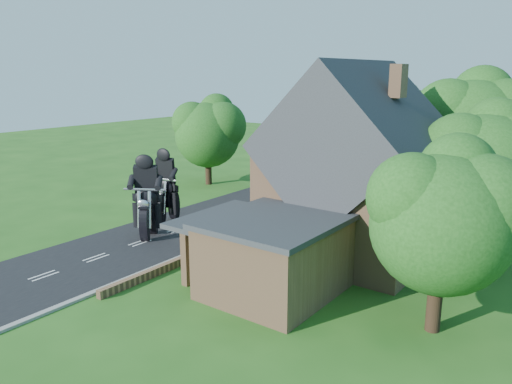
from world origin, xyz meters
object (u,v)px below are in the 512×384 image
Objects in this scene: house at (356,174)px; annex at (272,254)px; motorcycle_lead at (149,226)px; garden_wall at (251,232)px; motorcycle_follow at (167,212)px.

house reaches higher than annex.
garden_wall is at bearing -168.48° from motorcycle_lead.
motorcycle_lead is (-10.14, 1.74, -1.01)m from annex.
motorcycle_lead is at bearing 109.01° from motorcycle_follow.
house is (6.19, 1.00, 4.14)m from garden_wall.
motorcycle_follow is at bearing -168.53° from garden_wall.
motorcycle_lead is at bearing -138.40° from garden_wall.
garden_wall is at bearing -170.83° from house.
motorcycle_lead is 3.17m from motorcycle_follow.
motorcycle_lead is (-4.57, -4.06, 0.56)m from garden_wall.
motorcycle_follow is at bearing -93.96° from motorcycle_lead.
annex reaches higher than motorcycle_follow.
motorcycle_follow is at bearing -169.70° from house.
garden_wall is at bearing -175.65° from motorcycle_follow.
garden_wall is 6.11m from motorcycle_follow.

